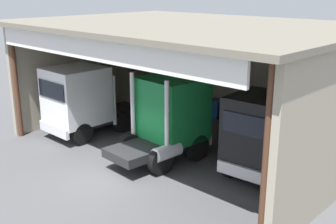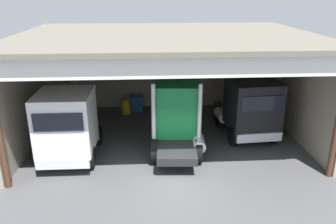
% 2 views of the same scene
% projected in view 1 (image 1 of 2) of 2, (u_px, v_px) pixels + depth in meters
% --- Properties ---
extents(ground_plane, '(80.00, 80.00, 0.00)m').
position_uv_depth(ground_plane, '(105.00, 178.00, 15.89)').
color(ground_plane, '#4C4C4F').
rests_on(ground_plane, ground).
extents(workshop_shed, '(14.48, 10.67, 5.52)m').
position_uv_depth(workshop_shed, '(205.00, 59.00, 18.88)').
color(workshop_shed, '#9E937F').
rests_on(workshop_shed, ground).
extents(truck_white_center_bay, '(2.53, 5.10, 3.36)m').
position_uv_depth(truck_white_center_bay, '(81.00, 100.00, 20.05)').
color(truck_white_center_bay, white).
rests_on(truck_white_center_bay, ground).
extents(truck_green_right_bay, '(2.56, 4.40, 3.66)m').
position_uv_depth(truck_green_right_bay, '(169.00, 117.00, 17.29)').
color(truck_green_right_bay, '#197F3D').
rests_on(truck_green_right_bay, ground).
extents(truck_black_center_left_bay, '(2.82, 5.27, 3.23)m').
position_uv_depth(truck_black_center_left_bay, '(268.00, 135.00, 15.55)').
color(truck_black_center_left_bay, black).
rests_on(truck_black_center_left_bay, ground).
extents(oil_drum, '(0.58, 0.58, 0.90)m').
position_uv_depth(oil_drum, '(199.00, 109.00, 23.22)').
color(oil_drum, gold).
rests_on(oil_drum, ground).
extents(tool_cart, '(0.90, 0.60, 1.00)m').
position_uv_depth(tool_cart, '(214.00, 109.00, 23.13)').
color(tool_cart, '#1E59A5').
rests_on(tool_cart, ground).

